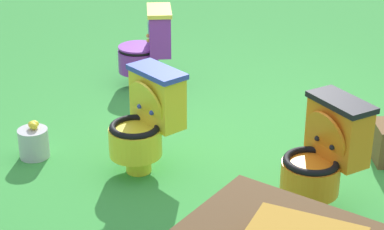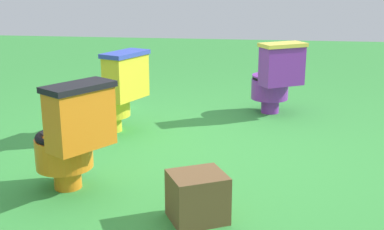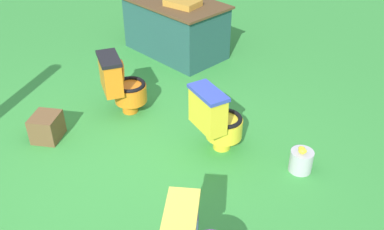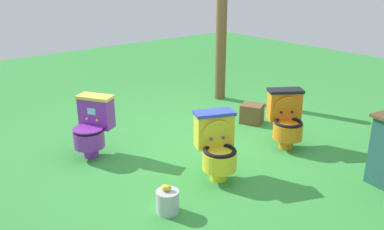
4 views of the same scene
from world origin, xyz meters
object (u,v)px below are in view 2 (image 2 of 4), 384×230
object	(u,v)px
lemon_bucket	(119,96)
toilet_orange	(71,136)
toilet_purple	(275,78)
small_crate	(197,197)
toilet_yellow	(117,91)

from	to	relation	value
lemon_bucket	toilet_orange	bearing A→B (deg)	-172.34
toilet_purple	lemon_bucket	world-z (taller)	toilet_purple
small_crate	toilet_yellow	bearing A→B (deg)	30.31
toilet_purple	small_crate	xyz separation A→B (m)	(-2.31, 0.48, -0.23)
toilet_orange	toilet_purple	size ratio (longest dim) A/B	1.00
toilet_yellow	lemon_bucket	distance (m)	0.89
small_crate	lemon_bucket	size ratio (longest dim) A/B	1.11
small_crate	toilet_orange	bearing A→B (deg)	70.94
toilet_purple	small_crate	world-z (taller)	toilet_purple
small_crate	lemon_bucket	world-z (taller)	small_crate
toilet_orange	small_crate	distance (m)	0.92
toilet_orange	small_crate	bearing A→B (deg)	-75.50
toilet_yellow	toilet_purple	size ratio (longest dim) A/B	1.00
toilet_orange	toilet_purple	xyz separation A→B (m)	(2.02, -1.32, -0.00)
toilet_yellow	lemon_bucket	world-z (taller)	toilet_yellow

